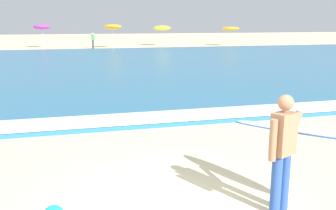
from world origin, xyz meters
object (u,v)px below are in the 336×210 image
at_px(beach_umbrella_2, 113,27).
at_px(beach_umbrella_4, 230,29).
at_px(beach_umbrella_1, 42,27).
at_px(beach_umbrella_3, 162,28).
at_px(beachgoer_near_row_left, 93,40).
at_px(surfer_with_board, 293,140).

relative_size(beach_umbrella_2, beach_umbrella_4, 1.16).
bearing_deg(beach_umbrella_1, beach_umbrella_2, -12.58).
xyz_separation_m(beach_umbrella_3, beachgoer_near_row_left, (-7.89, -2.73, -1.13)).
distance_m(surfer_with_board, beach_umbrella_3, 38.08).
relative_size(beach_umbrella_2, beachgoer_near_row_left, 1.57).
height_order(surfer_with_board, beach_umbrella_1, beach_umbrella_1).
relative_size(surfer_with_board, beach_umbrella_4, 1.20).
bearing_deg(surfer_with_board, beach_umbrella_1, 98.85).
distance_m(beach_umbrella_4, beachgoer_near_row_left, 15.23).
relative_size(beach_umbrella_3, beachgoer_near_row_left, 1.42).
height_order(surfer_with_board, beach_umbrella_3, beach_umbrella_3).
relative_size(surfer_with_board, beach_umbrella_1, 1.05).
bearing_deg(beachgoer_near_row_left, beach_umbrella_2, 9.02).
distance_m(beach_umbrella_1, beach_umbrella_2, 7.21).
bearing_deg(beach_umbrella_2, beach_umbrella_1, 167.42).
height_order(beach_umbrella_1, beachgoer_near_row_left, beach_umbrella_1).
height_order(beach_umbrella_3, beach_umbrella_4, beach_umbrella_3).
relative_size(beach_umbrella_1, beachgoer_near_row_left, 1.54).
bearing_deg(beachgoer_near_row_left, surfer_with_board, -88.79).
distance_m(beach_umbrella_2, beach_umbrella_3, 6.29).
bearing_deg(surfer_with_board, beach_umbrella_4, 67.55).
height_order(beach_umbrella_2, beach_umbrella_3, beach_umbrella_2).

